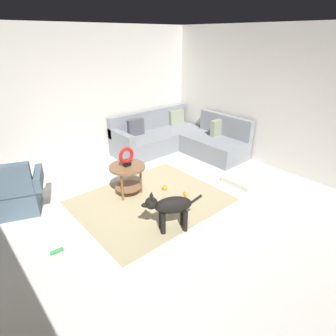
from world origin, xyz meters
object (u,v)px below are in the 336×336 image
(side_table, at_px, (128,172))
(dog, at_px, (170,207))
(sectional_couch, at_px, (178,139))
(dog_toy_bone, at_px, (186,194))
(torus_sculpture, at_px, (126,156))
(armchair, at_px, (16,194))
(dog_toy_rope, at_px, (57,251))
(dog_toy_ball, at_px, (165,188))
(dog_bed_mat, at_px, (247,178))

(side_table, height_order, dog, dog)
(sectional_couch, xyz_separation_m, dog_toy_bone, (-1.29, -1.59, -0.26))
(torus_sculpture, height_order, dog, torus_sculpture)
(armchair, distance_m, dog_toy_rope, 1.31)
(sectional_couch, distance_m, armchair, 3.57)
(torus_sculpture, height_order, dog_toy_ball, torus_sculpture)
(torus_sculpture, distance_m, dog, 1.25)
(dog, relative_size, dog_toy_rope, 4.85)
(dog_toy_rope, height_order, dog_toy_bone, dog_toy_bone)
(side_table, bearing_deg, dog_toy_rope, -158.04)
(dog_toy_ball, bearing_deg, dog_bed_mat, -27.46)
(armchair, height_order, side_table, armchair)
(sectional_couch, height_order, torus_sculpture, sectional_couch)
(sectional_couch, xyz_separation_m, dog_toy_ball, (-1.43, -1.20, -0.24))
(torus_sculpture, bearing_deg, dog, -95.02)
(dog_bed_mat, xyz_separation_m, dog_toy_ball, (-1.42, 0.74, 0.00))
(dog_toy_ball, bearing_deg, armchair, 155.38)
(dog_bed_mat, bearing_deg, dog_toy_rope, 172.81)
(dog_toy_rope, distance_m, dog_toy_bone, 2.19)
(dog, distance_m, dog_toy_ball, 1.16)
(sectional_couch, bearing_deg, dog_bed_mat, -90.36)
(dog_toy_rope, bearing_deg, dog_toy_bone, -2.33)
(sectional_couch, relative_size, dog, 2.93)
(sectional_couch, distance_m, dog_toy_ball, 1.88)
(dog_bed_mat, relative_size, dog_toy_ball, 8.39)
(dog_toy_bone, bearing_deg, side_table, 134.94)
(sectional_couch, relative_size, dog_toy_bone, 12.50)
(sectional_couch, distance_m, torus_sculpture, 2.22)
(dog_bed_mat, xyz_separation_m, dog_toy_rope, (-3.47, 0.44, -0.02))
(dog_bed_mat, bearing_deg, dog_toy_bone, 164.75)
(dog_bed_mat, bearing_deg, armchair, 154.23)
(torus_sculpture, height_order, dog_toy_rope, torus_sculpture)
(dog_toy_bone, bearing_deg, sectional_couch, 50.81)
(dog_toy_bone, bearing_deg, dog, -147.77)
(dog_bed_mat, height_order, dog, dog)
(sectional_couch, relative_size, armchair, 2.33)
(torus_sculpture, height_order, dog_toy_bone, torus_sculpture)
(torus_sculpture, bearing_deg, side_table, 90.45)
(dog_bed_mat, bearing_deg, sectional_couch, 89.64)
(dog, bearing_deg, dog_toy_bone, -29.03)
(armchair, xyz_separation_m, dog_toy_bone, (2.27, -1.36, -0.29))
(sectional_couch, xyz_separation_m, side_table, (-1.98, -0.89, 0.12))
(dog_toy_ball, distance_m, dog_toy_bone, 0.41)
(dog, xyz_separation_m, dog_toy_bone, (0.80, 0.50, -0.35))
(dog_bed_mat, bearing_deg, torus_sculpture, 152.13)
(dog_bed_mat, bearing_deg, side_table, 152.13)
(sectional_couch, distance_m, dog, 2.96)
(sectional_couch, height_order, dog_toy_rope, sectional_couch)
(torus_sculpture, relative_size, dog_bed_mat, 0.41)
(sectional_couch, height_order, dog_bed_mat, sectional_couch)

